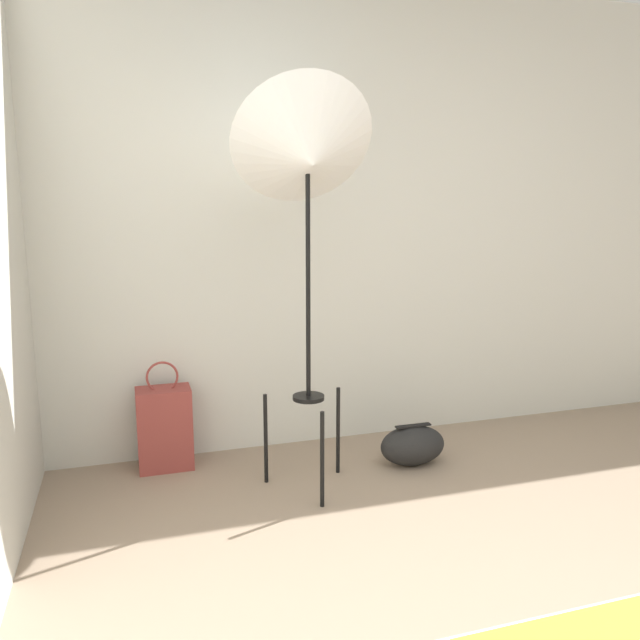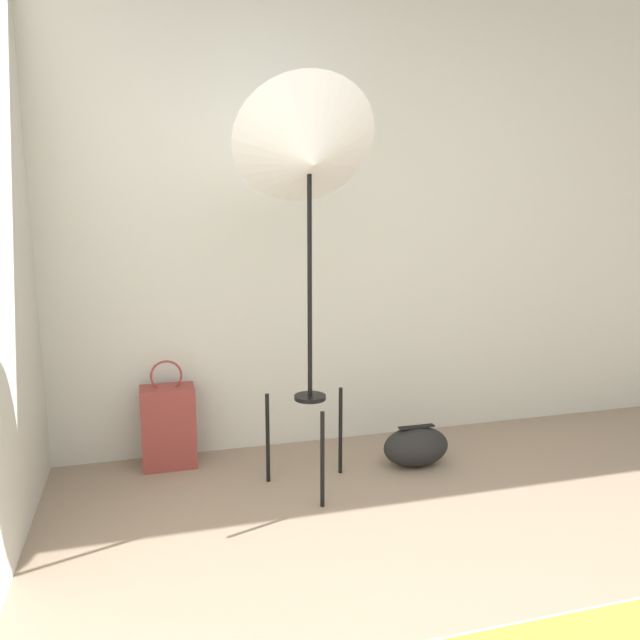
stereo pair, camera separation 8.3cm
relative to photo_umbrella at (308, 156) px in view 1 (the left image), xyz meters
name	(u,v)px [view 1 (the left image)]	position (x,y,z in m)	size (l,w,h in m)	color
wall_back	(355,218)	(0.46, 0.61, -0.29)	(8.00, 0.05, 2.60)	beige
photo_umbrella	(308,156)	(0.00, 0.00, 0.00)	(0.68, 0.56, 1.95)	black
tote_bag	(165,428)	(-0.66, 0.44, -1.37)	(0.28, 0.18, 0.58)	brown
duffel_bag	(413,445)	(0.61, 0.09, -1.49)	(0.36, 0.21, 0.22)	black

